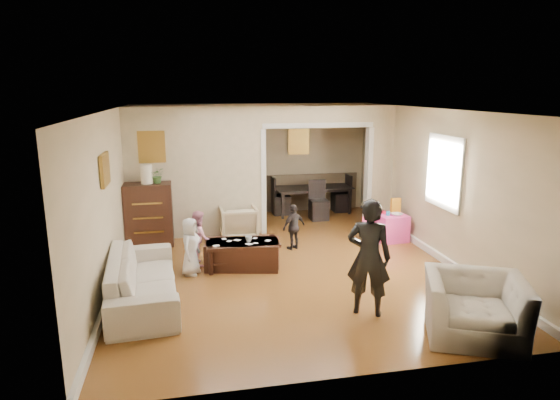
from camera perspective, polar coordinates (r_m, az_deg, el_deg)
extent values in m
plane|color=brown|center=(8.37, 0.27, -7.32)|extent=(7.00, 7.00, 0.00)
cube|color=beige|center=(9.63, -9.94, 3.20)|extent=(2.75, 0.18, 2.60)
cube|color=beige|center=(10.44, 11.72, 3.87)|extent=(0.55, 0.18, 2.60)
cube|color=beige|center=(9.87, 4.53, 10.16)|extent=(2.22, 0.18, 0.35)
cube|color=white|center=(8.57, 19.06, 3.17)|extent=(0.03, 0.95, 1.10)
cube|color=brown|center=(9.47, -15.08, 6.15)|extent=(0.45, 0.03, 0.55)
cube|color=brown|center=(7.27, -20.17, 3.43)|extent=(0.03, 0.55, 0.40)
cube|color=brown|center=(11.51, 2.25, 6.97)|extent=(0.45, 0.03, 0.55)
imported|color=beige|center=(7.04, -16.08, -8.98)|extent=(1.06, 2.35, 0.67)
imported|color=#C7B78A|center=(9.53, -5.02, -2.72)|extent=(0.73, 0.75, 0.67)
imported|color=beige|center=(6.31, 22.23, -11.79)|extent=(1.43, 1.36, 0.74)
cube|color=#311A0E|center=(9.39, -15.37, -1.69)|extent=(0.87, 0.49, 1.20)
cylinder|color=#F4E7C7|center=(9.23, -15.66, 3.00)|extent=(0.22, 0.22, 0.36)
imported|color=#3F672D|center=(9.23, -14.41, 2.86)|extent=(0.26, 0.23, 0.29)
cube|color=#371A11|center=(8.06, -4.49, -6.48)|extent=(1.30, 0.84, 0.45)
imported|color=silver|center=(7.93, -3.77, -4.68)|extent=(0.13, 0.13, 0.10)
cube|color=#FF43AC|center=(9.69, 13.10, -3.19)|extent=(0.59, 0.59, 0.52)
cube|color=#FFF11A|center=(9.72, 13.63, -0.65)|extent=(0.21, 0.09, 0.30)
cylinder|color=teal|center=(9.53, 12.77, -1.57)|extent=(0.08, 0.08, 0.08)
cube|color=red|center=(9.67, 12.25, -1.42)|extent=(0.10, 0.09, 0.05)
imported|color=white|center=(9.53, 13.76, -1.70)|extent=(0.23, 0.23, 0.05)
imported|color=black|center=(11.56, 3.78, 0.07)|extent=(1.91, 1.16, 0.65)
imported|color=black|center=(6.35, 10.55, -6.73)|extent=(0.68, 0.60, 1.57)
imported|color=silver|center=(7.79, -10.64, -5.48)|extent=(0.45, 0.54, 0.94)
imported|color=pink|center=(8.22, -9.64, -4.46)|extent=(0.41, 0.50, 0.93)
imported|color=black|center=(8.87, 1.66, -3.22)|extent=(0.54, 0.42, 0.86)
cube|color=white|center=(8.00, -1.45, -4.87)|extent=(0.12, 0.12, 0.00)
cube|color=white|center=(8.14, -3.00, -4.57)|extent=(0.10, 0.10, 0.00)
cube|color=white|center=(7.81, -7.63, -5.43)|extent=(0.11, 0.09, 0.00)
cube|color=white|center=(8.02, -6.08, -4.89)|extent=(0.11, 0.11, 0.00)
cube|color=white|center=(7.84, -3.71, -5.27)|extent=(0.13, 0.14, 0.00)
cube|color=white|center=(8.05, -5.14, -4.79)|extent=(0.13, 0.13, 0.00)
cube|color=white|center=(8.14, -6.68, -4.64)|extent=(0.09, 0.10, 0.00)
cube|color=white|center=(7.88, -2.91, -5.17)|extent=(0.10, 0.09, 0.00)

